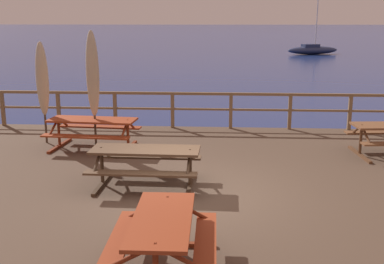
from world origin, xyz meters
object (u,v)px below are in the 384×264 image
at_px(picnic_table_mid_centre, 162,233).
at_px(sailboat_distant, 313,50).
at_px(picnic_table_front_right, 146,159).
at_px(patio_umbrella_tall_back_right, 42,79).
at_px(picnic_table_mid_left, 93,127).
at_px(patio_umbrella_tall_back_left, 93,74).

bearing_deg(picnic_table_mid_centre, sailboat_distant, 77.44).
distance_m(picnic_table_front_right, sailboat_distant, 46.80).
bearing_deg(picnic_table_mid_centre, picnic_table_front_right, 102.62).
xyz_separation_m(picnic_table_front_right, picnic_table_mid_centre, (0.73, -3.27, -0.01)).
relative_size(picnic_table_mid_centre, patio_umbrella_tall_back_right, 0.68).
bearing_deg(picnic_table_mid_left, sailboat_distant, 72.61).
bearing_deg(patio_umbrella_tall_back_left, picnic_table_mid_left, -149.05).
distance_m(picnic_table_front_right, patio_umbrella_tall_back_left, 3.52).
relative_size(picnic_table_front_right, patio_umbrella_tall_back_right, 0.80).
bearing_deg(sailboat_distant, patio_umbrella_tall_back_left, -107.33).
xyz_separation_m(picnic_table_mid_left, patio_umbrella_tall_back_right, (-1.40, 0.47, 1.14)).
distance_m(patio_umbrella_tall_back_left, sailboat_distant, 44.66).
xyz_separation_m(picnic_table_front_right, patio_umbrella_tall_back_right, (-3.19, 3.20, 1.14)).
relative_size(picnic_table_front_right, sailboat_distant, 0.28).
bearing_deg(patio_umbrella_tall_back_right, picnic_table_mid_centre, -58.79).
relative_size(patio_umbrella_tall_back_right, sailboat_distant, 0.35).
bearing_deg(patio_umbrella_tall_back_left, picnic_table_front_right, -57.92).
bearing_deg(picnic_table_front_right, picnic_table_mid_left, 123.21).
relative_size(picnic_table_mid_left, patio_umbrella_tall_back_right, 0.86).
xyz_separation_m(picnic_table_mid_left, sailboat_distant, (13.35, 42.62, -0.71)).
bearing_deg(picnic_table_mid_centre, patio_umbrella_tall_back_left, 112.20).
bearing_deg(picnic_table_front_right, picnic_table_mid_centre, -77.38).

